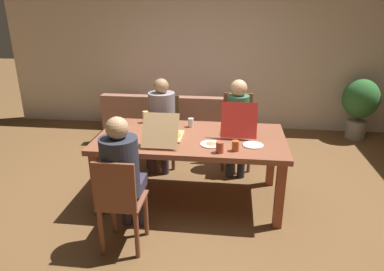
# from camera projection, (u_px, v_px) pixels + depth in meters

# --- Properties ---
(ground_plane) EXTENTS (20.00, 20.00, 0.00)m
(ground_plane) POSITION_uv_depth(u_px,v_px,m) (191.00, 198.00, 4.08)
(ground_plane) COLOR brown
(back_wall) EXTENTS (7.21, 0.12, 2.63)m
(back_wall) POSITION_uv_depth(u_px,v_px,m) (210.00, 53.00, 6.07)
(back_wall) COLOR beige
(back_wall) RESTS_ON ground
(dining_table) EXTENTS (2.03, 1.06, 0.76)m
(dining_table) POSITION_uv_depth(u_px,v_px,m) (191.00, 144.00, 3.84)
(dining_table) COLOR brown
(dining_table) RESTS_ON ground
(chair_0) EXTENTS (0.42, 0.46, 0.93)m
(chair_0) POSITION_uv_depth(u_px,v_px,m) (164.00, 128.00, 4.88)
(chair_0) COLOR #533B1B
(chair_0) RESTS_ON ground
(person_0) EXTENTS (0.35, 0.55, 1.20)m
(person_0) POSITION_uv_depth(u_px,v_px,m) (161.00, 116.00, 4.67)
(person_0) COLOR #3E2E37
(person_0) RESTS_ON ground
(chair_1) EXTENTS (0.38, 0.39, 0.92)m
(chair_1) POSITION_uv_depth(u_px,v_px,m) (120.00, 203.00, 3.05)
(chair_1) COLOR brown
(chair_1) RESTS_ON ground
(person_1) EXTENTS (0.33, 0.54, 1.25)m
(person_1) POSITION_uv_depth(u_px,v_px,m) (123.00, 171.00, 3.09)
(person_1) COLOR #393045
(person_1) RESTS_ON ground
(chair_2) EXTENTS (0.41, 0.39, 0.99)m
(chair_2) POSITION_uv_depth(u_px,v_px,m) (237.00, 128.00, 4.77)
(chair_2) COLOR brown
(chair_2) RESTS_ON ground
(person_2) EXTENTS (0.29, 0.52, 1.21)m
(person_2) POSITION_uv_depth(u_px,v_px,m) (237.00, 119.00, 4.56)
(person_2) COLOR #2F323A
(person_2) RESTS_ON ground
(pizza_box_0) EXTENTS (0.36, 0.56, 0.33)m
(pizza_box_0) POSITION_uv_depth(u_px,v_px,m) (165.00, 135.00, 3.71)
(pizza_box_0) COLOR tan
(pizza_box_0) RESTS_ON dining_table
(pizza_box_1) EXTENTS (0.38, 0.51, 0.38)m
(pizza_box_1) POSITION_uv_depth(u_px,v_px,m) (238.00, 128.00, 3.91)
(pizza_box_1) COLOR #B0221B
(pizza_box_1) RESTS_ON dining_table
(plate_0) EXTENTS (0.20, 0.20, 0.03)m
(plate_0) POSITION_uv_depth(u_px,v_px,m) (124.00, 141.00, 3.66)
(plate_0) COLOR white
(plate_0) RESTS_ON dining_table
(plate_1) EXTENTS (0.21, 0.21, 0.01)m
(plate_1) POSITION_uv_depth(u_px,v_px,m) (253.00, 145.00, 3.55)
(plate_1) COLOR white
(plate_1) RESTS_ON dining_table
(plate_2) EXTENTS (0.21, 0.21, 0.01)m
(plate_2) POSITION_uv_depth(u_px,v_px,m) (119.00, 131.00, 3.93)
(plate_2) COLOR white
(plate_2) RESTS_ON dining_table
(plate_3) EXTENTS (0.22, 0.22, 0.03)m
(plate_3) POSITION_uv_depth(u_px,v_px,m) (211.00, 144.00, 3.57)
(plate_3) COLOR white
(plate_3) RESTS_ON dining_table
(drinking_glass_0) EXTENTS (0.07, 0.07, 0.14)m
(drinking_glass_0) POSITION_uv_depth(u_px,v_px,m) (146.00, 117.00, 4.22)
(drinking_glass_0) COLOR #DEC95F
(drinking_glass_0) RESTS_ON dining_table
(drinking_glass_1) EXTENTS (0.07, 0.07, 0.10)m
(drinking_glass_1) POSITION_uv_depth(u_px,v_px,m) (236.00, 146.00, 3.41)
(drinking_glass_1) COLOR #BE5327
(drinking_glass_1) RESTS_ON dining_table
(drinking_glass_2) EXTENTS (0.08, 0.08, 0.11)m
(drinking_glass_2) POSITION_uv_depth(u_px,v_px,m) (220.00, 147.00, 3.37)
(drinking_glass_2) COLOR #B74E34
(drinking_glass_2) RESTS_ON dining_table
(drinking_glass_3) EXTENTS (0.07, 0.07, 0.10)m
(drinking_glass_3) POSITION_uv_depth(u_px,v_px,m) (191.00, 123.00, 4.08)
(drinking_glass_3) COLOR silver
(drinking_glass_3) RESTS_ON dining_table
(couch) EXTENTS (2.05, 0.90, 0.79)m
(couch) POSITION_uv_depth(u_px,v_px,m) (171.00, 122.00, 5.83)
(couch) COLOR #95624D
(couch) RESTS_ON ground
(potted_plant) EXTENTS (0.57, 0.57, 0.99)m
(potted_plant) POSITION_uv_depth(u_px,v_px,m) (360.00, 102.00, 5.69)
(potted_plant) COLOR gray
(potted_plant) RESTS_ON ground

